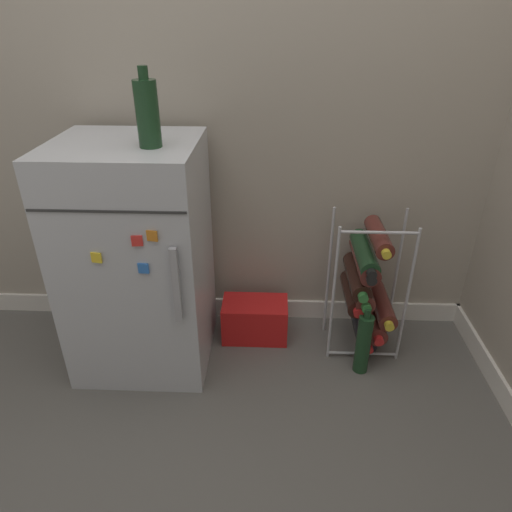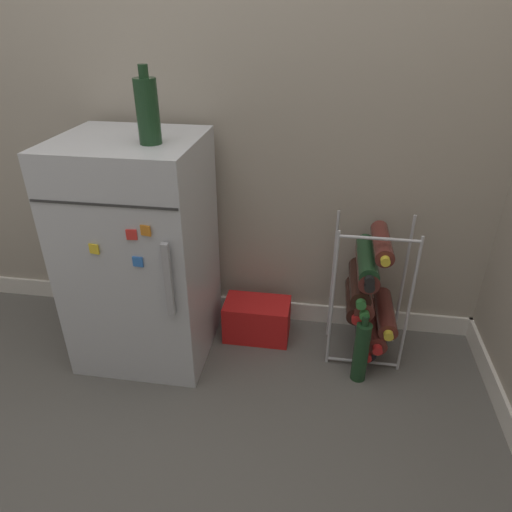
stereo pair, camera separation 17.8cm
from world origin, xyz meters
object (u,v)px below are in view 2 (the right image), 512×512
at_px(soda_box, 257,319).
at_px(mini_fridge, 142,253).
at_px(loose_bottle_floor, 361,351).
at_px(fridge_top_bottle, 148,110).
at_px(wine_rack, 368,293).

bearing_deg(soda_box, mini_fridge, -164.11).
bearing_deg(soda_box, loose_bottle_floor, -24.88).
height_order(mini_fridge, loose_bottle_floor, mini_fridge).
bearing_deg(fridge_top_bottle, wine_rack, 10.35).
xyz_separation_m(wine_rack, fridge_top_bottle, (-0.79, -0.14, 0.72)).
bearing_deg(wine_rack, loose_bottle_floor, -96.04).
xyz_separation_m(mini_fridge, loose_bottle_floor, (0.89, -0.08, -0.32)).
height_order(soda_box, loose_bottle_floor, loose_bottle_floor).
bearing_deg(loose_bottle_floor, mini_fridge, 174.97).
distance_m(wine_rack, fridge_top_bottle, 1.07).
relative_size(wine_rack, loose_bottle_floor, 2.01).
relative_size(fridge_top_bottle, loose_bottle_floor, 0.81).
height_order(mini_fridge, fridge_top_bottle, fridge_top_bottle).
bearing_deg(fridge_top_bottle, mini_fridge, 153.41).
height_order(soda_box, fridge_top_bottle, fridge_top_bottle).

